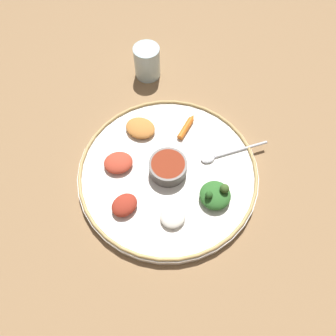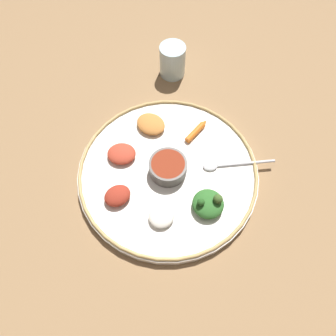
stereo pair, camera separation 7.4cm
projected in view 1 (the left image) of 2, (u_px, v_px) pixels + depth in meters
ground_plane at (168, 175)px, 0.77m from camera, size 2.40×2.40×0.00m
platter at (168, 173)px, 0.76m from camera, size 0.43×0.43×0.02m
platter_rim at (168, 170)px, 0.75m from camera, size 0.42×0.42×0.01m
center_bowl at (168, 167)px, 0.73m from camera, size 0.09×0.09×0.04m
spoon at (224, 154)px, 0.77m from camera, size 0.15×0.11×0.01m
greens_pile at (215, 195)px, 0.70m from camera, size 0.10×0.10×0.05m
carrot_near_spoon at (187, 127)px, 0.80m from camera, size 0.03×0.08×0.02m
mound_squash at (140, 128)px, 0.80m from camera, size 0.08×0.07×0.02m
mound_beet at (124, 205)px, 0.70m from camera, size 0.07×0.08×0.03m
mound_berbere_red at (118, 163)px, 0.75m from camera, size 0.09×0.08×0.02m
mound_rice_white at (173, 216)px, 0.69m from camera, size 0.07×0.07×0.02m
drinking_glass at (147, 64)px, 0.89m from camera, size 0.07×0.07×0.09m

